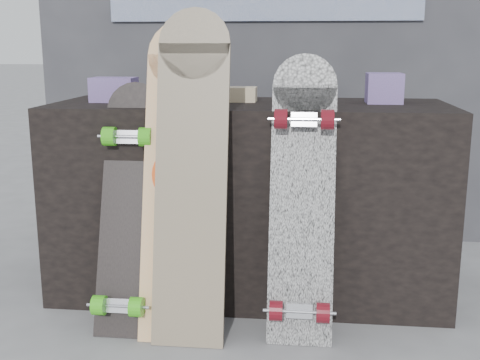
# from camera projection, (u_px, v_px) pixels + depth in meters

# --- Properties ---
(ground) EXTENTS (60.00, 60.00, 0.00)m
(ground) POSITION_uv_depth(u_px,v_px,m) (236.00, 343.00, 2.13)
(ground) COLOR slate
(ground) RESTS_ON ground
(vendor_table) EXTENTS (1.60, 0.60, 0.80)m
(vendor_table) POSITION_uv_depth(u_px,v_px,m) (249.00, 199.00, 2.52)
(vendor_table) COLOR black
(vendor_table) RESTS_ON ground
(booth) EXTENTS (2.40, 0.22, 2.20)m
(booth) POSITION_uv_depth(u_px,v_px,m) (265.00, 31.00, 3.19)
(booth) COLOR #343339
(booth) RESTS_ON ground
(merch_box_purple) EXTENTS (0.18, 0.12, 0.10)m
(merch_box_purple) POSITION_uv_depth(u_px,v_px,m) (114.00, 90.00, 2.49)
(merch_box_purple) COLOR #4B3E7F
(merch_box_purple) RESTS_ON vendor_table
(merch_box_small) EXTENTS (0.14, 0.14, 0.12)m
(merch_box_small) POSITION_uv_depth(u_px,v_px,m) (384.00, 88.00, 2.43)
(merch_box_small) COLOR #4B3E7F
(merch_box_small) RESTS_ON vendor_table
(merch_box_flat) EXTENTS (0.22, 0.10, 0.06)m
(merch_box_flat) POSITION_uv_depth(u_px,v_px,m) (230.00, 94.00, 2.50)
(merch_box_flat) COLOR #D1B78C
(merch_box_flat) RESTS_ON vendor_table
(longboard_geisha) EXTENTS (0.26, 0.32, 1.12)m
(longboard_geisha) POSITION_uv_depth(u_px,v_px,m) (179.00, 170.00, 2.15)
(longboard_geisha) COLOR #CCB18A
(longboard_geisha) RESTS_ON ground
(longboard_celtic) EXTENTS (0.25, 0.28, 1.16)m
(longboard_celtic) POSITION_uv_depth(u_px,v_px,m) (192.00, 166.00, 2.10)
(longboard_celtic) COLOR #C7AF87
(longboard_celtic) RESTS_ON ground
(longboard_cascadia) EXTENTS (0.23, 0.33, 1.00)m
(longboard_cascadia) POSITION_uv_depth(u_px,v_px,m) (302.00, 195.00, 2.11)
(longboard_cascadia) COLOR silver
(longboard_cascadia) RESTS_ON ground
(skateboard_dark) EXTENTS (0.21, 0.37, 0.90)m
(skateboard_dark) POSITION_uv_depth(u_px,v_px,m) (128.00, 204.00, 2.21)
(skateboard_dark) COLOR black
(skateboard_dark) RESTS_ON ground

